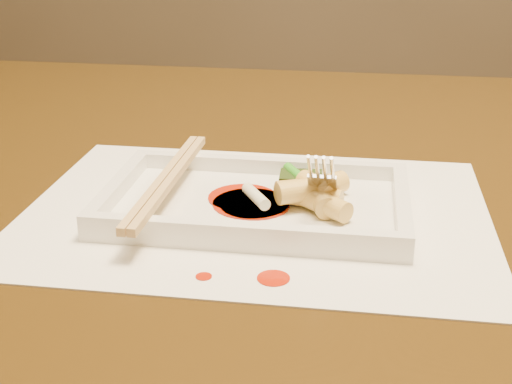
# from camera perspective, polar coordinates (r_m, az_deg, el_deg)

# --- Properties ---
(table) EXTENTS (1.40, 0.90, 0.75)m
(table) POSITION_cam_1_polar(r_m,az_deg,el_deg) (0.75, 7.47, -6.09)
(table) COLOR black
(table) RESTS_ON ground
(placemat) EXTENTS (0.40, 0.30, 0.00)m
(placemat) POSITION_cam_1_polar(r_m,az_deg,el_deg) (0.62, 0.00, -1.60)
(placemat) COLOR white
(placemat) RESTS_ON table
(sauce_splatter_a) EXTENTS (0.02, 0.02, 0.00)m
(sauce_splatter_a) POSITION_cam_1_polar(r_m,az_deg,el_deg) (0.51, 1.41, -6.90)
(sauce_splatter_a) COLOR #B71D05
(sauce_splatter_a) RESTS_ON placemat
(sauce_splatter_b) EXTENTS (0.01, 0.01, 0.00)m
(sauce_splatter_b) POSITION_cam_1_polar(r_m,az_deg,el_deg) (0.52, -4.20, -6.75)
(sauce_splatter_b) COLOR #B71D05
(sauce_splatter_b) RESTS_ON placemat
(plate_base) EXTENTS (0.26, 0.16, 0.01)m
(plate_base) POSITION_cam_1_polar(r_m,az_deg,el_deg) (0.62, 0.00, -1.20)
(plate_base) COLOR white
(plate_base) RESTS_ON placemat
(plate_rim_far) EXTENTS (0.26, 0.01, 0.01)m
(plate_rim_far) POSITION_cam_1_polar(r_m,az_deg,el_deg) (0.68, 0.93, 2.14)
(plate_rim_far) COLOR white
(plate_rim_far) RESTS_ON plate_base
(plate_rim_near) EXTENTS (0.26, 0.01, 0.01)m
(plate_rim_near) POSITION_cam_1_polar(r_m,az_deg,el_deg) (0.55, -1.16, -3.25)
(plate_rim_near) COLOR white
(plate_rim_near) RESTS_ON plate_base
(plate_rim_left) EXTENTS (0.01, 0.14, 0.01)m
(plate_rim_left) POSITION_cam_1_polar(r_m,az_deg,el_deg) (0.64, -11.00, 0.39)
(plate_rim_left) COLOR white
(plate_rim_left) RESTS_ON plate_base
(plate_rim_right) EXTENTS (0.01, 0.14, 0.01)m
(plate_rim_right) POSITION_cam_1_polar(r_m,az_deg,el_deg) (0.61, 11.62, -0.93)
(plate_rim_right) COLOR white
(plate_rim_right) RESTS_ON plate_base
(veg_piece) EXTENTS (0.04, 0.03, 0.01)m
(veg_piece) POSITION_cam_1_polar(r_m,az_deg,el_deg) (0.65, 3.60, 0.97)
(veg_piece) COLOR black
(veg_piece) RESTS_ON plate_base
(scallion_white) EXTENTS (0.03, 0.04, 0.01)m
(scallion_white) POSITION_cam_1_polar(r_m,az_deg,el_deg) (0.60, -0.01, -0.34)
(scallion_white) COLOR #EAEACC
(scallion_white) RESTS_ON plate_base
(scallion_green) EXTENTS (0.05, 0.08, 0.01)m
(scallion_green) POSITION_cam_1_polar(r_m,az_deg,el_deg) (0.63, 4.08, 0.73)
(scallion_green) COLOR #299618
(scallion_green) RESTS_ON plate_base
(chopstick_a) EXTENTS (0.01, 0.22, 0.01)m
(chopstick_a) POSITION_cam_1_polar(r_m,az_deg,el_deg) (0.63, -7.44, 1.06)
(chopstick_a) COLOR tan
(chopstick_a) RESTS_ON plate_rim_near
(chopstick_b) EXTENTS (0.01, 0.22, 0.01)m
(chopstick_b) POSITION_cam_1_polar(r_m,az_deg,el_deg) (0.62, -6.74, 1.03)
(chopstick_b) COLOR tan
(chopstick_b) RESTS_ON plate_rim_near
(fork) EXTENTS (0.09, 0.10, 0.14)m
(fork) POSITION_cam_1_polar(r_m,az_deg,el_deg) (0.60, 6.90, 5.90)
(fork) COLOR silver
(fork) RESTS_ON plate_base
(sauce_blob_0) EXTENTS (0.06, 0.06, 0.00)m
(sauce_blob_0) POSITION_cam_1_polar(r_m,az_deg,el_deg) (0.61, -0.11, -1.08)
(sauce_blob_0) COLOR #B71D05
(sauce_blob_0) RESTS_ON plate_base
(sauce_blob_1) EXTENTS (0.06, 0.06, 0.00)m
(sauce_blob_1) POSITION_cam_1_polar(r_m,az_deg,el_deg) (0.62, -1.05, -0.44)
(sauce_blob_1) COLOR #B71D05
(sauce_blob_1) RESTS_ON plate_base
(sauce_blob_2) EXTENTS (0.07, 0.07, 0.00)m
(sauce_blob_2) POSITION_cam_1_polar(r_m,az_deg,el_deg) (0.61, -0.41, -0.92)
(sauce_blob_2) COLOR #B71D05
(sauce_blob_2) RESTS_ON plate_base
(rice_cake_0) EXTENTS (0.05, 0.04, 0.02)m
(rice_cake_0) POSITION_cam_1_polar(r_m,az_deg,el_deg) (0.59, 5.64, -1.03)
(rice_cake_0) COLOR #F0D670
(rice_cake_0) RESTS_ON plate_base
(rice_cake_1) EXTENTS (0.04, 0.04, 0.02)m
(rice_cake_1) POSITION_cam_1_polar(r_m,az_deg,el_deg) (0.63, 5.63, 0.52)
(rice_cake_1) COLOR #F0D670
(rice_cake_1) RESTS_ON plate_base
(rice_cake_2) EXTENTS (0.04, 0.04, 0.02)m
(rice_cake_2) POSITION_cam_1_polar(r_m,az_deg,el_deg) (0.61, 4.92, 0.43)
(rice_cake_2) COLOR #F0D670
(rice_cake_2) RESTS_ON plate_base
(rice_cake_3) EXTENTS (0.03, 0.05, 0.02)m
(rice_cake_3) POSITION_cam_1_polar(r_m,az_deg,el_deg) (0.60, 5.21, -0.45)
(rice_cake_3) COLOR #F0D670
(rice_cake_3) RESTS_ON plate_base
(rice_cake_4) EXTENTS (0.05, 0.04, 0.02)m
(rice_cake_4) POSITION_cam_1_polar(r_m,az_deg,el_deg) (0.62, 3.88, 0.21)
(rice_cake_4) COLOR #F0D670
(rice_cake_4) RESTS_ON plate_base
(rice_cake_5) EXTENTS (0.05, 0.04, 0.02)m
(rice_cake_5) POSITION_cam_1_polar(r_m,az_deg,el_deg) (0.60, 3.88, 0.15)
(rice_cake_5) COLOR #F0D670
(rice_cake_5) RESTS_ON plate_base
(rice_cake_6) EXTENTS (0.05, 0.03, 0.02)m
(rice_cake_6) POSITION_cam_1_polar(r_m,az_deg,el_deg) (0.60, 4.67, -0.41)
(rice_cake_6) COLOR #F0D670
(rice_cake_6) RESTS_ON plate_base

